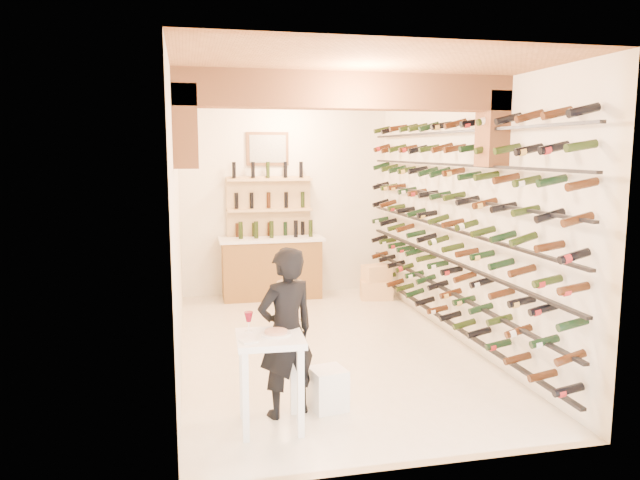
{
  "coord_description": "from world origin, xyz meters",
  "views": [
    {
      "loc": [
        -1.64,
        -7.1,
        2.43
      ],
      "look_at": [
        0.0,
        0.3,
        1.3
      ],
      "focal_mm": 33.98,
      "sensor_mm": 36.0,
      "label": 1
    }
  ],
  "objects_px": {
    "tasting_table": "(270,352)",
    "chrome_barstool": "(291,305)",
    "back_counter": "(272,266)",
    "white_stool": "(328,389)",
    "person": "(286,332)",
    "crate_lower": "(376,290)",
    "wine_rack": "(443,220)"
  },
  "relations": [
    {
      "from": "person",
      "to": "crate_lower",
      "type": "bearing_deg",
      "value": -139.53
    },
    {
      "from": "person",
      "to": "chrome_barstool",
      "type": "distance_m",
      "value": 2.42
    },
    {
      "from": "tasting_table",
      "to": "crate_lower",
      "type": "height_order",
      "value": "tasting_table"
    },
    {
      "from": "wine_rack",
      "to": "tasting_table",
      "type": "xyz_separation_m",
      "value": [
        -2.5,
        -2.07,
        -0.86
      ]
    },
    {
      "from": "white_stool",
      "to": "person",
      "type": "height_order",
      "value": "person"
    },
    {
      "from": "tasting_table",
      "to": "white_stool",
      "type": "height_order",
      "value": "tasting_table"
    },
    {
      "from": "person",
      "to": "crate_lower",
      "type": "relative_size",
      "value": 3.05
    },
    {
      "from": "back_counter",
      "to": "crate_lower",
      "type": "bearing_deg",
      "value": -15.01
    },
    {
      "from": "crate_lower",
      "to": "back_counter",
      "type": "bearing_deg",
      "value": 164.99
    },
    {
      "from": "back_counter",
      "to": "white_stool",
      "type": "relative_size",
      "value": 4.33
    },
    {
      "from": "tasting_table",
      "to": "crate_lower",
      "type": "distance_m",
      "value": 4.9
    },
    {
      "from": "wine_rack",
      "to": "chrome_barstool",
      "type": "height_order",
      "value": "wine_rack"
    },
    {
      "from": "person",
      "to": "crate_lower",
      "type": "xyz_separation_m",
      "value": [
        2.16,
        4.05,
        -0.63
      ]
    },
    {
      "from": "white_stool",
      "to": "chrome_barstool",
      "type": "relative_size",
      "value": 0.54
    },
    {
      "from": "tasting_table",
      "to": "person",
      "type": "distance_m",
      "value": 0.3
    },
    {
      "from": "tasting_table",
      "to": "person",
      "type": "bearing_deg",
      "value": 53.07
    },
    {
      "from": "wine_rack",
      "to": "crate_lower",
      "type": "height_order",
      "value": "wine_rack"
    },
    {
      "from": "back_counter",
      "to": "crate_lower",
      "type": "relative_size",
      "value": 3.29
    },
    {
      "from": "wine_rack",
      "to": "back_counter",
      "type": "height_order",
      "value": "wine_rack"
    },
    {
      "from": "white_stool",
      "to": "crate_lower",
      "type": "relative_size",
      "value": 0.76
    },
    {
      "from": "wine_rack",
      "to": "back_counter",
      "type": "relative_size",
      "value": 3.35
    },
    {
      "from": "tasting_table",
      "to": "chrome_barstool",
      "type": "height_order",
      "value": "tasting_table"
    },
    {
      "from": "back_counter",
      "to": "white_stool",
      "type": "bearing_deg",
      "value": -91.15
    },
    {
      "from": "crate_lower",
      "to": "white_stool",
      "type": "bearing_deg",
      "value": -113.73
    },
    {
      "from": "wine_rack",
      "to": "white_stool",
      "type": "bearing_deg",
      "value": -136.73
    },
    {
      "from": "back_counter",
      "to": "person",
      "type": "bearing_deg",
      "value": -96.21
    },
    {
      "from": "wine_rack",
      "to": "crate_lower",
      "type": "distance_m",
      "value": 2.61
    },
    {
      "from": "tasting_table",
      "to": "person",
      "type": "relative_size",
      "value": 0.64
    },
    {
      "from": "back_counter",
      "to": "chrome_barstool",
      "type": "relative_size",
      "value": 2.32
    },
    {
      "from": "back_counter",
      "to": "white_stool",
      "type": "distance_m",
      "value": 4.47
    },
    {
      "from": "tasting_table",
      "to": "wine_rack",
      "type": "bearing_deg",
      "value": 41.81
    },
    {
      "from": "tasting_table",
      "to": "chrome_barstool",
      "type": "relative_size",
      "value": 1.38
    }
  ]
}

